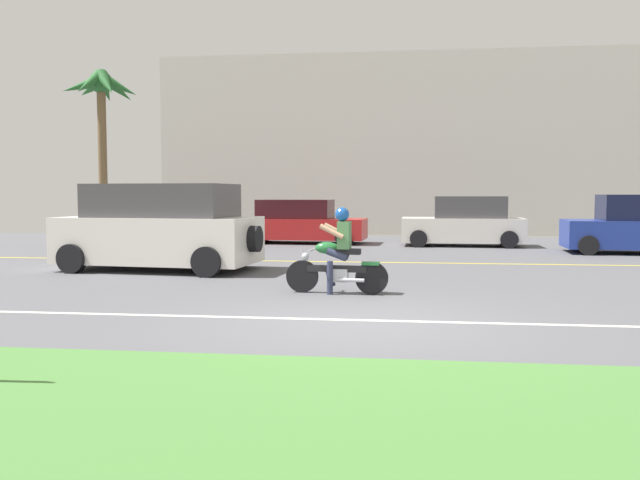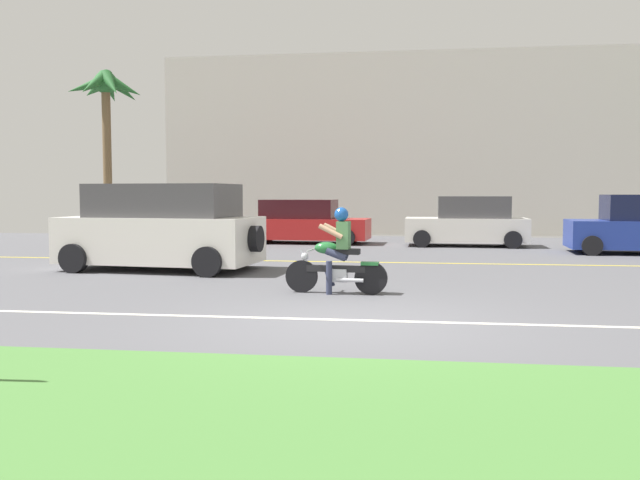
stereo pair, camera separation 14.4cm
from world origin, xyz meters
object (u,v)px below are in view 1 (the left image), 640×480
(palm_tree_0, at_px, (102,98))
(motorcyclist, at_px, (338,257))
(parked_car_1, at_px, (301,223))
(parked_car_0, at_px, (161,222))
(parked_car_3, at_px, (633,226))
(suv_nearby, at_px, (161,228))
(parked_car_2, at_px, (464,223))

(palm_tree_0, bearing_deg, motorcyclist, -50.69)
(palm_tree_0, bearing_deg, parked_car_1, -5.66)
(parked_car_0, bearing_deg, parked_car_1, 1.97)
(parked_car_3, bearing_deg, motorcyclist, -131.60)
(parked_car_0, relative_size, palm_tree_0, 0.69)
(suv_nearby, xyz_separation_m, parked_car_0, (-3.09, 8.22, -0.22))
(motorcyclist, bearing_deg, palm_tree_0, 129.31)
(motorcyclist, xyz_separation_m, parked_car_3, (7.72, 8.70, 0.15))
(parked_car_2, distance_m, parked_car_3, 5.07)
(suv_nearby, xyz_separation_m, parked_car_3, (12.03, 5.67, -0.16))
(parked_car_2, bearing_deg, suv_nearby, -133.51)
(parked_car_0, distance_m, parked_car_3, 15.33)
(parked_car_2, bearing_deg, parked_car_0, 177.99)
(parked_car_0, relative_size, parked_car_2, 1.08)
(parked_car_0, xyz_separation_m, parked_car_1, (4.98, 0.17, -0.01))
(motorcyclist, relative_size, parked_car_2, 0.45)
(parked_car_0, distance_m, parked_car_2, 10.54)
(suv_nearby, relative_size, parked_car_2, 1.17)
(suv_nearby, bearing_deg, parked_car_3, 25.23)
(parked_car_1, relative_size, parked_car_2, 1.12)
(parked_car_3, bearing_deg, suv_nearby, -154.77)
(parked_car_0, height_order, parked_car_3, parked_car_3)
(parked_car_0, bearing_deg, motorcyclist, -56.66)
(motorcyclist, height_order, palm_tree_0, palm_tree_0)
(parked_car_1, distance_m, palm_tree_0, 8.85)
(motorcyclist, bearing_deg, parked_car_0, 123.34)
(parked_car_1, distance_m, parked_car_3, 10.49)
(parked_car_3, distance_m, palm_tree_0, 18.57)
(parked_car_3, xyz_separation_m, palm_tree_0, (-17.68, 3.47, 4.49))
(parked_car_0, distance_m, parked_car_1, 4.98)
(motorcyclist, bearing_deg, parked_car_3, 48.40)
(motorcyclist, distance_m, parked_car_3, 11.63)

